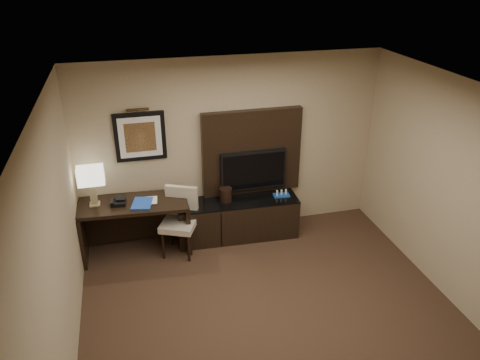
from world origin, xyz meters
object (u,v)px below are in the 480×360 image
object	(u,v)px
minibar_tray	(281,193)
table_lamp	(92,186)
ice_bucket	(226,195)
tv	(253,170)
desk	(135,227)
credenza	(238,219)
desk_chair	(179,224)
desk_phone	(119,201)

from	to	relation	value
minibar_tray	table_lamp	bearing A→B (deg)	178.96
minibar_tray	ice_bucket	bearing A→B (deg)	176.20
tv	desk	bearing A→B (deg)	-173.97
credenza	table_lamp	bearing A→B (deg)	-178.31
desk_chair	desk_phone	bearing A→B (deg)	-168.14
desk_chair	table_lamp	world-z (taller)	table_lamp
credenza	ice_bucket	world-z (taller)	ice_bucket
desk_chair	ice_bucket	bearing A→B (deg)	43.41
credenza	minibar_tray	xyz separation A→B (m)	(0.68, -0.02, 0.36)
desk	ice_bucket	distance (m)	1.39
credenza	minibar_tray	size ratio (longest dim) A/B	7.43
desk	desk_phone	xyz separation A→B (m)	(-0.19, -0.01, 0.46)
table_lamp	minibar_tray	xyz separation A→B (m)	(2.70, -0.05, -0.43)
tv	minibar_tray	xyz separation A→B (m)	(0.40, -0.18, -0.35)
desk_chair	minibar_tray	bearing A→B (deg)	31.57
desk	table_lamp	size ratio (longest dim) A/B	2.66
tv	desk_chair	xyz separation A→B (m)	(-1.20, -0.38, -0.53)
credenza	desk_chair	xyz separation A→B (m)	(-0.91, -0.22, 0.17)
table_lamp	ice_bucket	bearing A→B (deg)	0.22
table_lamp	desk	bearing A→B (deg)	-7.07
table_lamp	tv	bearing A→B (deg)	3.15
desk	table_lamp	distance (m)	0.86
ice_bucket	minibar_tray	size ratio (longest dim) A/B	0.84
table_lamp	ice_bucket	distance (m)	1.89
desk	credenza	bearing A→B (deg)	5.80
desk	table_lamp	xyz separation A→B (m)	(-0.51, 0.06, 0.69)
credenza	desk	bearing A→B (deg)	-176.23
desk	tv	distance (m)	1.91
credenza	minibar_tray	distance (m)	0.77
desk	ice_bucket	bearing A→B (deg)	7.56
tv	table_lamp	xyz separation A→B (m)	(-2.31, -0.13, 0.08)
table_lamp	ice_bucket	size ratio (longest dim) A/B	2.78
credenza	desk_phone	size ratio (longest dim) A/B	9.25
table_lamp	minibar_tray	world-z (taller)	table_lamp
desk_phone	tv	bearing A→B (deg)	12.65
desk	minibar_tray	distance (m)	2.21
ice_bucket	credenza	bearing A→B (deg)	-12.66
desk_chair	table_lamp	size ratio (longest dim) A/B	1.70
desk_chair	ice_bucket	xyz separation A→B (m)	(0.75, 0.26, 0.24)
desk_phone	desk	bearing A→B (deg)	10.21
minibar_tray	desk_chair	bearing A→B (deg)	-172.87
credenza	desk_chair	distance (m)	0.96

